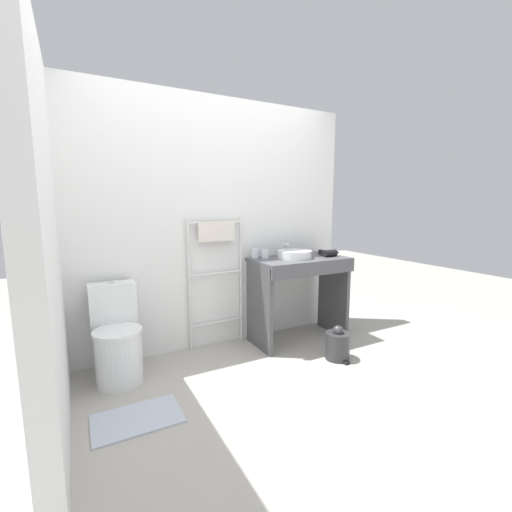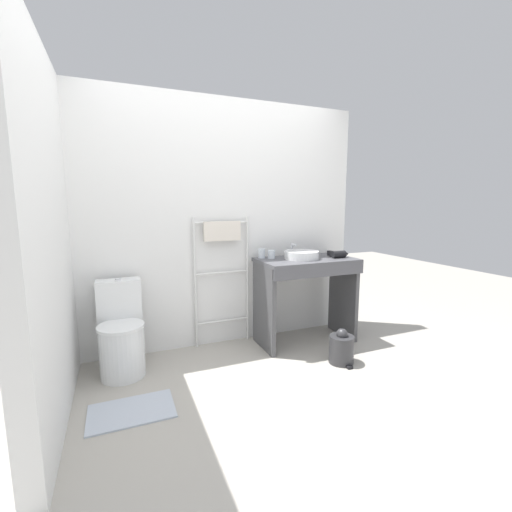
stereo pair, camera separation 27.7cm
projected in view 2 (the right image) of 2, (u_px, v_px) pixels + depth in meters
ground_plane at (280, 410)px, 2.34m from camera, size 12.00×12.00×0.00m
wall_back at (221, 224)px, 3.40m from camera, size 2.89×0.12×2.39m
wall_side at (47, 235)px, 2.23m from camera, size 0.12×1.93×2.39m
toilet at (121, 336)px, 2.83m from camera, size 0.37×0.51×0.77m
towel_radiator at (222, 254)px, 3.33m from camera, size 0.56×0.06×1.27m
vanity_counter at (306, 286)px, 3.43m from camera, size 0.96×0.55×0.86m
sink_basin at (301, 255)px, 3.38m from camera, size 0.34×0.34×0.08m
faucet at (293, 248)px, 3.55m from camera, size 0.02×0.10×0.14m
cup_near_wall at (262, 253)px, 3.43m from camera, size 0.07×0.07×0.09m
cup_near_edge at (271, 254)px, 3.40m from camera, size 0.07×0.07×0.08m
hair_dryer at (339, 254)px, 3.45m from camera, size 0.20×0.16×0.07m
trash_bin at (341, 348)px, 3.03m from camera, size 0.22×0.25×0.32m
bath_mat at (132, 411)px, 2.32m from camera, size 0.56×0.36×0.01m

